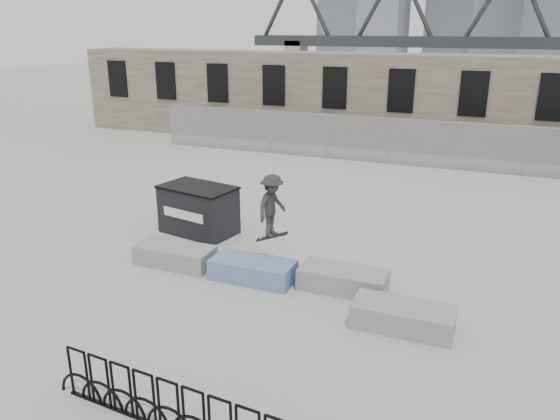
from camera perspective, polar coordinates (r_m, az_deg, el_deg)
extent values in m
plane|color=#B1B1AC|center=(13.17, 0.15, -7.33)|extent=(120.00, 120.00, 0.00)
cube|color=#64594A|center=(27.82, 12.91, 10.98)|extent=(36.00, 2.50, 4.50)
cube|color=black|center=(33.14, -16.58, 13.00)|extent=(1.20, 0.12, 2.00)
cube|color=black|center=(31.27, -11.84, 13.07)|extent=(1.20, 0.12, 2.00)
cube|color=black|center=(29.64, -6.52, 13.04)|extent=(1.20, 0.12, 2.00)
cube|color=black|center=(28.27, -0.65, 12.88)|extent=(1.20, 0.12, 2.00)
cube|color=black|center=(27.21, 5.74, 12.56)|extent=(1.20, 0.12, 2.00)
cube|color=black|center=(26.50, 12.54, 12.06)|extent=(1.20, 0.12, 2.00)
cube|color=black|center=(26.16, 19.58, 11.35)|extent=(1.20, 0.12, 2.00)
cube|color=black|center=(26.21, 26.66, 10.48)|extent=(1.20, 0.12, 2.00)
cylinder|color=gray|center=(28.49, -11.27, 8.71)|extent=(0.06, 0.06, 2.00)
cylinder|color=gray|center=(27.10, -6.33, 8.46)|extent=(0.06, 0.06, 2.00)
cylinder|color=gray|center=(25.93, -0.90, 8.10)|extent=(0.06, 0.06, 2.00)
cylinder|color=gray|center=(25.01, 4.97, 7.64)|extent=(0.06, 0.06, 2.00)
cylinder|color=gray|center=(24.37, 11.21, 7.06)|extent=(0.06, 0.06, 2.00)
cylinder|color=gray|center=(24.03, 17.68, 6.37)|extent=(0.06, 0.06, 2.00)
cylinder|color=gray|center=(24.00, 24.23, 5.58)|extent=(0.06, 0.06, 2.00)
cube|color=#99999E|center=(24.37, 11.21, 7.06)|extent=(22.00, 0.02, 2.00)
cylinder|color=gray|center=(24.19, 11.36, 9.38)|extent=(22.00, 0.04, 0.04)
cube|color=gray|center=(14.15, -10.88, -4.67)|extent=(2.00, 0.90, 0.50)
cube|color=#2D471E|center=(14.07, -10.93, -3.96)|extent=(1.76, 0.66, 0.10)
cube|color=#385CA8|center=(13.12, -2.85, -6.27)|extent=(2.00, 0.90, 0.50)
cube|color=#2D471E|center=(13.04, -2.87, -5.51)|extent=(1.76, 0.66, 0.10)
cube|color=gray|center=(12.72, 6.61, -7.23)|extent=(2.00, 0.90, 0.50)
cube|color=#2D471E|center=(12.63, 6.64, -6.45)|extent=(1.76, 0.66, 0.10)
cube|color=gray|center=(11.41, 12.72, -10.84)|extent=(2.00, 0.90, 0.50)
cube|color=#2D471E|center=(11.31, 12.79, -10.00)|extent=(1.76, 0.66, 0.10)
cube|color=black|center=(16.04, -8.50, -0.05)|extent=(2.30, 1.65, 1.36)
cube|color=black|center=(15.83, -8.62, 2.36)|extent=(2.36, 1.71, 0.06)
cube|color=white|center=(15.57, -10.09, -0.51)|extent=(1.44, 0.31, 0.26)
torus|color=black|center=(9.76, -20.27, -15.75)|extent=(0.89, 0.12, 0.89)
torus|color=black|center=(9.48, -18.31, -16.65)|extent=(0.89, 0.12, 0.89)
torus|color=black|center=(9.21, -16.21, -17.57)|extent=(0.89, 0.12, 0.89)
torus|color=black|center=(8.96, -13.96, -18.52)|extent=(0.89, 0.12, 0.89)
torus|color=black|center=(8.72, -11.56, -19.50)|extent=(0.89, 0.12, 0.89)
torus|color=black|center=(8.50, -8.99, -20.50)|extent=(0.89, 0.12, 0.89)
cube|color=gray|center=(70.45, 1.70, 15.67)|extent=(2.00, 3.00, 4.00)
imported|color=#2B2A2D|center=(12.88, -0.84, 0.48)|extent=(0.74, 1.07, 1.52)
cube|color=black|center=(13.15, -0.82, -2.78)|extent=(0.79, 0.31, 0.28)
cylinder|color=beige|center=(13.21, -2.06, -2.92)|extent=(0.06, 0.03, 0.06)
cylinder|color=beige|center=(13.33, -1.81, -2.72)|extent=(0.06, 0.03, 0.06)
cylinder|color=beige|center=(13.01, 0.20, -3.26)|extent=(0.06, 0.03, 0.06)
cylinder|color=beige|center=(13.13, 0.43, -3.05)|extent=(0.06, 0.03, 0.06)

